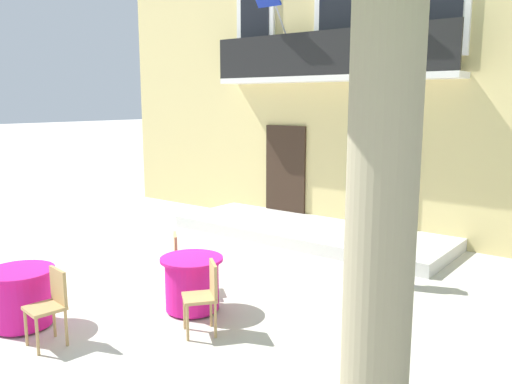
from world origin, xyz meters
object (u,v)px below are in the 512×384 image
object	(u,v)px
cafe_table_middle	(21,297)
cafe_chair_middle_1	(51,302)
cafe_table_near_tree	(192,283)
cafe_chair_near_tree_0	(183,258)
cafe_chair_near_tree_1	(205,293)
pedestrian_near_entrance	(379,228)
cafe_chair_middle_0	(3,273)

from	to	relation	value
cafe_table_middle	cafe_chair_middle_1	bearing A→B (deg)	-2.24
cafe_table_near_tree	cafe_table_middle	world-z (taller)	same
cafe_chair_near_tree_0	cafe_chair_middle_1	xyz separation A→B (m)	(0.01, -2.18, 0.00)
cafe_chair_near_tree_1	pedestrian_near_entrance	bearing A→B (deg)	72.54
cafe_chair_middle_0	cafe_chair_middle_1	world-z (taller)	same
cafe_chair_middle_0	cafe_table_near_tree	bearing A→B (deg)	36.76
cafe_chair_near_tree_0	cafe_chair_near_tree_1	xyz separation A→B (m)	(1.25, -0.84, 0.00)
cafe_chair_near_tree_0	cafe_chair_middle_0	distance (m)	2.48
cafe_chair_near_tree_1	cafe_table_middle	distance (m)	2.39
pedestrian_near_entrance	cafe_table_near_tree	bearing A→B (deg)	-121.47
cafe_table_middle	pedestrian_near_entrance	distance (m)	5.21
cafe_chair_middle_0	cafe_chair_middle_1	bearing A→B (deg)	-6.98
cafe_table_middle	cafe_chair_middle_0	bearing A→B (deg)	168.29
cafe_chair_near_tree_1	pedestrian_near_entrance	xyz separation A→B (m)	(0.93, 2.97, 0.39)
cafe_table_near_tree	cafe_chair_near_tree_0	world-z (taller)	cafe_chair_near_tree_0
cafe_chair_middle_0	cafe_chair_near_tree_1	bearing A→B (deg)	23.01
cafe_chair_middle_0	cafe_chair_near_tree_0	bearing A→B (deg)	53.50
cafe_chair_near_tree_0	pedestrian_near_entrance	world-z (taller)	pedestrian_near_entrance
cafe_chair_near_tree_0	cafe_table_middle	xyz separation A→B (m)	(-0.74, -2.15, -0.14)
cafe_table_middle	pedestrian_near_entrance	size ratio (longest dim) A/B	0.53
cafe_table_near_tree	cafe_chair_near_tree_0	bearing A→B (deg)	145.13
cafe_table_near_tree	cafe_table_middle	bearing A→B (deg)	-128.30
cafe_chair_near_tree_0	pedestrian_near_entrance	distance (m)	3.08
cafe_chair_near_tree_0	pedestrian_near_entrance	xyz separation A→B (m)	(2.19, 2.13, 0.39)
cafe_table_near_tree	pedestrian_near_entrance	xyz separation A→B (m)	(1.57, 2.56, 0.53)
cafe_chair_middle_1	pedestrian_near_entrance	distance (m)	4.84
pedestrian_near_entrance	cafe_chair_near_tree_0	bearing A→B (deg)	-135.72
cafe_table_middle	cafe_chair_middle_1	xyz separation A→B (m)	(0.75, -0.03, 0.14)
cafe_table_middle	pedestrian_near_entrance	bearing A→B (deg)	55.65
cafe_chair_near_tree_1	pedestrian_near_entrance	size ratio (longest dim) A/B	0.56
cafe_chair_near_tree_0	cafe_chair_near_tree_1	bearing A→B (deg)	-33.70
cafe_chair_middle_0	pedestrian_near_entrance	distance (m)	5.54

